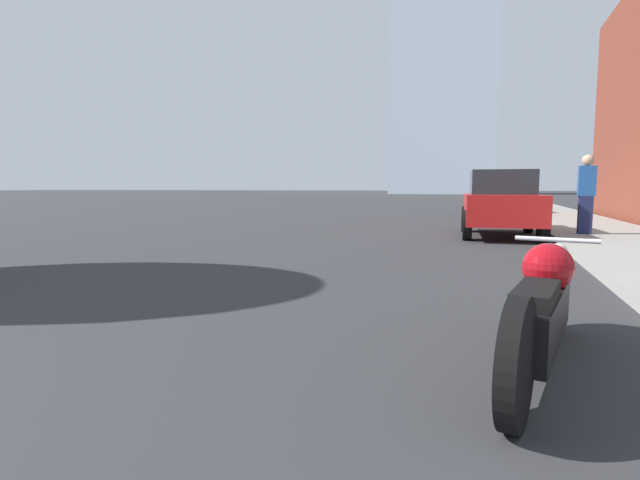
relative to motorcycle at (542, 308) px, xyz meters
name	(u,v)px	position (x,y,z in m)	size (l,w,h in m)	color
sidewalk	(526,203)	(2.40, 36.02, -0.34)	(2.68, 240.00, 0.15)	gray
motorcycle	(542,308)	(0.00, 0.00, 0.00)	(0.80, 2.54, 0.82)	black
parked_car_red	(501,203)	(-0.04, 9.60, 0.42)	(2.00, 3.93, 1.63)	red
parked_car_blue	(496,196)	(0.00, 19.54, 0.44)	(2.03, 4.04, 1.71)	#1E3899
pedestrian	(586,193)	(1.79, 9.22, 0.68)	(0.36, 0.25, 1.81)	#1E2347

